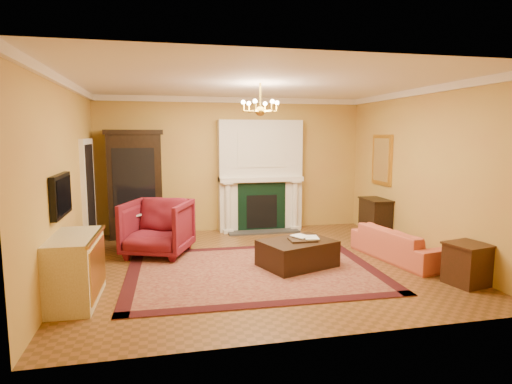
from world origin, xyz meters
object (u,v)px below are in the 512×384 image
object	(u,v)px
commode	(75,269)
coral_sofa	(400,239)
leather_ottoman	(297,253)
pedestal_table	(132,229)
china_cabinet	(135,186)
wingback_armchair	(158,225)
end_table	(467,265)
console_table	(375,219)

from	to	relation	value
commode	coral_sofa	size ratio (longest dim) A/B	0.63
leather_ottoman	coral_sofa	bearing A→B (deg)	-19.24
pedestal_table	commode	xyz separation A→B (m)	(-0.56, -2.45, 0.03)
china_cabinet	pedestal_table	bearing A→B (deg)	-95.64
wingback_armchair	commode	distance (m)	2.26
commode	china_cabinet	bearing A→B (deg)	82.45
wingback_armchair	pedestal_table	distance (m)	0.67
end_table	leather_ottoman	size ratio (longest dim) A/B	0.51
wingback_armchair	console_table	bearing A→B (deg)	25.90
wingback_armchair	commode	size ratio (longest dim) A/B	0.94
china_cabinet	pedestal_table	size ratio (longest dim) A/B	3.09
end_table	console_table	world-z (taller)	console_table
wingback_armchair	end_table	size ratio (longest dim) A/B	1.91
pedestal_table	china_cabinet	bearing A→B (deg)	89.28
china_cabinet	end_table	bearing A→B (deg)	-45.18
china_cabinet	wingback_armchair	world-z (taller)	china_cabinet
end_table	pedestal_table	bearing A→B (deg)	148.56
console_table	leather_ottoman	world-z (taller)	console_table
console_table	pedestal_table	bearing A→B (deg)	179.68
china_cabinet	wingback_armchair	size ratio (longest dim) A/B	1.96
wingback_armchair	end_table	bearing A→B (deg)	-8.44
end_table	wingback_armchair	bearing A→B (deg)	149.97
china_cabinet	coral_sofa	bearing A→B (deg)	-35.90
commode	end_table	xyz separation A→B (m)	(5.45, -0.54, -0.15)
coral_sofa	china_cabinet	bearing A→B (deg)	49.15
pedestal_table	end_table	distance (m)	5.73
coral_sofa	console_table	distance (m)	1.56
console_table	coral_sofa	bearing A→B (deg)	-101.22
pedestal_table	console_table	xyz separation A→B (m)	(4.95, -0.10, -0.00)
console_table	leather_ottoman	xyz separation A→B (m)	(-2.22, -1.54, -0.18)
coral_sofa	console_table	xyz separation A→B (m)	(0.33, 1.52, 0.04)
china_cabinet	coral_sofa	world-z (taller)	china_cabinet
end_table	console_table	distance (m)	2.89
pedestal_table	leather_ottoman	xyz separation A→B (m)	(2.73, -1.64, -0.18)
coral_sofa	end_table	xyz separation A→B (m)	(0.27, -1.36, -0.08)
pedestal_table	commode	distance (m)	2.51
china_cabinet	leather_ottoman	world-z (taller)	china_cabinet
wingback_armchair	pedestal_table	xyz separation A→B (m)	(-0.48, 0.44, -0.15)
pedestal_table	commode	world-z (taller)	commode
pedestal_table	coral_sofa	distance (m)	4.90
wingback_armchair	china_cabinet	bearing A→B (deg)	127.95
commode	coral_sofa	distance (m)	5.25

